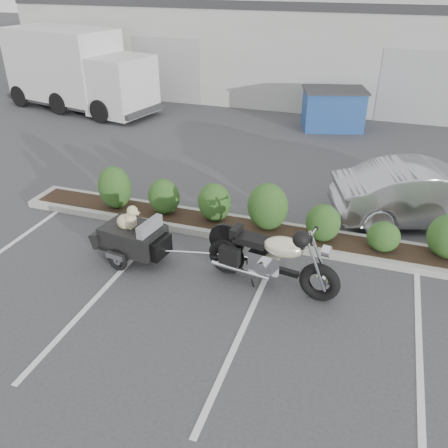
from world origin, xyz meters
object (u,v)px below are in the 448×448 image
(pet_trailer, at_px, (133,236))
(sedan, at_px, (429,194))
(motorcycle, at_px, (271,259))
(dumpster, at_px, (333,109))
(delivery_truck, at_px, (78,72))

(pet_trailer, height_order, sedan, sedan)
(motorcycle, relative_size, dumpster, 1.03)
(motorcycle, xyz_separation_m, sedan, (2.74, 3.54, 0.10))
(delivery_truck, bearing_deg, sedan, -12.32)
(motorcycle, height_order, sedan, motorcycle)
(dumpster, bearing_deg, delivery_truck, 166.63)
(pet_trailer, distance_m, delivery_truck, 11.96)
(sedan, xyz_separation_m, dumpster, (-2.94, 6.44, 0.02))
(motorcycle, distance_m, delivery_truck, 13.87)
(sedan, height_order, dumpster, dumpster)
(motorcycle, relative_size, pet_trailer, 1.24)
(sedan, relative_size, delivery_truck, 0.60)
(motorcycle, bearing_deg, pet_trailer, -171.96)
(motorcycle, bearing_deg, delivery_truck, 145.84)
(pet_trailer, xyz_separation_m, sedan, (5.53, 3.51, 0.18))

